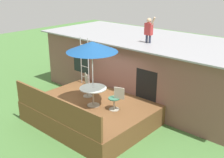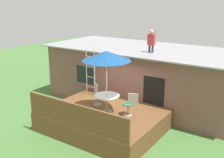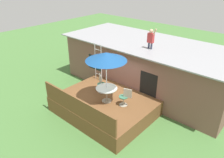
# 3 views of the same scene
# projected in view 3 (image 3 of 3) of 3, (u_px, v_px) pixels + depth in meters

# --- Properties ---
(ground_plane) EXTENTS (40.00, 40.00, 0.00)m
(ground_plane) POSITION_uv_depth(u_px,v_px,m) (107.00, 111.00, 11.38)
(ground_plane) COLOR #477538
(house) EXTENTS (10.50, 4.50, 2.86)m
(house) POSITION_uv_depth(u_px,v_px,m) (147.00, 65.00, 13.13)
(house) COLOR brown
(house) RESTS_ON ground
(deck) EXTENTS (4.68, 3.99, 0.80)m
(deck) POSITION_uv_depth(u_px,v_px,m) (107.00, 104.00, 11.20)
(deck) COLOR brown
(deck) RESTS_ON ground
(deck_railing) EXTENTS (4.58, 0.08, 0.90)m
(deck_railing) POSITION_uv_depth(u_px,v_px,m) (77.00, 106.00, 9.52)
(deck_railing) COLOR brown
(deck_railing) RESTS_ON deck
(patio_table) EXTENTS (1.04, 1.04, 0.74)m
(patio_table) POSITION_uv_depth(u_px,v_px,m) (107.00, 91.00, 10.47)
(patio_table) COLOR #A59E8C
(patio_table) RESTS_ON deck
(patio_umbrella) EXTENTS (1.90, 1.90, 2.54)m
(patio_umbrella) POSITION_uv_depth(u_px,v_px,m) (106.00, 57.00, 9.67)
(patio_umbrella) COLOR silver
(patio_umbrella) RESTS_ON deck
(step_ladder) EXTENTS (0.52, 0.04, 2.20)m
(step_ladder) POSITION_uv_depth(u_px,v_px,m) (98.00, 62.00, 12.32)
(step_ladder) COLOR silver
(step_ladder) RESTS_ON deck
(person_figure) EXTENTS (0.47, 0.20, 1.11)m
(person_figure) POSITION_uv_depth(u_px,v_px,m) (151.00, 38.00, 11.22)
(person_figure) COLOR #33384C
(person_figure) RESTS_ON house
(patio_chair_left) EXTENTS (0.57, 0.44, 0.92)m
(patio_chair_left) POSITION_uv_depth(u_px,v_px,m) (101.00, 84.00, 11.40)
(patio_chair_left) COLOR #A59E8C
(patio_chair_left) RESTS_ON deck
(patio_chair_right) EXTENTS (0.61, 0.44, 0.92)m
(patio_chair_right) POSITION_uv_depth(u_px,v_px,m) (125.00, 97.00, 10.19)
(patio_chair_right) COLOR #A59E8C
(patio_chair_right) RESTS_ON deck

